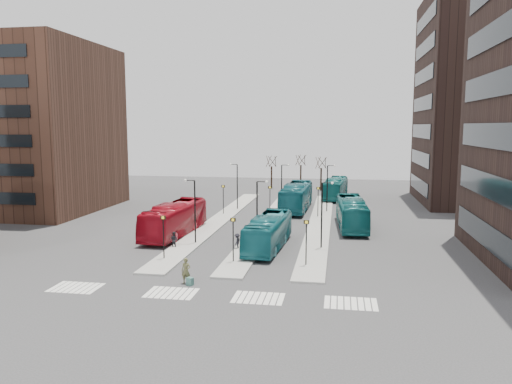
% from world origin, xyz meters
% --- Properties ---
extents(ground, '(160.00, 160.00, 0.00)m').
position_xyz_m(ground, '(0.00, 0.00, 0.00)').
color(ground, '#313134').
rests_on(ground, ground).
extents(island_left, '(2.50, 45.00, 0.15)m').
position_xyz_m(island_left, '(-4.00, 30.00, 0.07)').
color(island_left, gray).
rests_on(island_left, ground).
extents(island_mid, '(2.50, 45.00, 0.15)m').
position_xyz_m(island_mid, '(2.00, 30.00, 0.07)').
color(island_mid, gray).
rests_on(island_mid, ground).
extents(island_right, '(2.50, 45.00, 0.15)m').
position_xyz_m(island_right, '(8.00, 30.00, 0.07)').
color(island_right, gray).
rests_on(island_right, ground).
extents(suitcase, '(0.54, 0.49, 0.56)m').
position_xyz_m(suitcase, '(-0.23, 5.81, 0.28)').
color(suitcase, navy).
rests_on(suitcase, ground).
extents(red_bus, '(3.56, 12.37, 3.40)m').
position_xyz_m(red_bus, '(-6.61, 21.39, 1.70)').
color(red_bus, maroon).
rests_on(red_bus, ground).
extents(teal_bus_a, '(3.29, 11.24, 3.09)m').
position_xyz_m(teal_bus_a, '(3.74, 17.47, 1.55)').
color(teal_bus_a, '#15636D').
rests_on(teal_bus_a, ground).
extents(teal_bus_b, '(3.55, 13.18, 3.64)m').
position_xyz_m(teal_bus_b, '(4.49, 38.96, 1.82)').
color(teal_bus_b, '#145A66').
rests_on(teal_bus_b, ground).
extents(teal_bus_c, '(3.47, 12.12, 3.34)m').
position_xyz_m(teal_bus_c, '(11.56, 28.31, 1.67)').
color(teal_bus_c, '#125B5E').
rests_on(teal_bus_c, ground).
extents(teal_bus_d, '(4.01, 11.79, 3.22)m').
position_xyz_m(teal_bus_d, '(9.56, 50.92, 1.61)').
color(teal_bus_d, '#146667').
rests_on(teal_bus_d, ground).
extents(traveller, '(0.70, 0.47, 1.87)m').
position_xyz_m(traveller, '(-0.64, 6.19, 0.93)').
color(traveller, brown).
rests_on(traveller, ground).
extents(commuter_a, '(0.86, 0.73, 1.53)m').
position_xyz_m(commuter_a, '(-4.93, 16.19, 0.76)').
color(commuter_a, black).
rests_on(commuter_a, ground).
extents(commuter_b, '(0.43, 0.95, 1.60)m').
position_xyz_m(commuter_b, '(2.73, 16.57, 0.80)').
color(commuter_b, black).
rests_on(commuter_b, ground).
extents(commuter_c, '(0.67, 1.03, 1.50)m').
position_xyz_m(commuter_c, '(0.99, 16.56, 0.75)').
color(commuter_c, black).
rests_on(commuter_c, ground).
extents(crosswalk_stripes, '(22.35, 2.40, 0.01)m').
position_xyz_m(crosswalk_stripes, '(1.75, 4.00, 0.01)').
color(crosswalk_stripes, silver).
rests_on(crosswalk_stripes, ground).
extents(office_block, '(25.00, 20.12, 22.00)m').
position_xyz_m(office_block, '(-34.00, 33.98, 11.00)').
color(office_block, '#4A2E22').
rests_on(office_block, ground).
extents(tower_far, '(20.12, 20.00, 30.00)m').
position_xyz_m(tower_far, '(31.98, 50.00, 15.00)').
color(tower_far, black).
rests_on(tower_far, ground).
extents(sign_poles, '(12.45, 22.12, 3.65)m').
position_xyz_m(sign_poles, '(1.60, 23.00, 2.41)').
color(sign_poles, black).
rests_on(sign_poles, ground).
extents(lamp_posts, '(14.04, 20.24, 6.12)m').
position_xyz_m(lamp_posts, '(2.64, 28.00, 3.58)').
color(lamp_posts, black).
rests_on(lamp_posts, ground).
extents(bare_trees, '(10.97, 8.14, 5.90)m').
position_xyz_m(bare_trees, '(2.67, 62.67, 2.72)').
color(bare_trees, black).
rests_on(bare_trees, ground).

